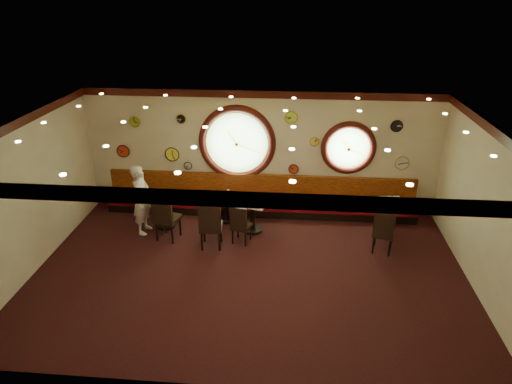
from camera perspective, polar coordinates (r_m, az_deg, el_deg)
The scene contains 50 objects.
floor at distance 9.74m, azimuth -0.84°, elevation -10.01°, with size 9.00×6.00×0.00m, color black.
ceiling at distance 8.35m, azimuth -0.98°, elevation 8.39°, with size 9.00×6.00×0.02m, color gold.
wall_back at distance 11.68m, azimuth 0.58°, elevation 4.93°, with size 9.00×0.02×3.20m, color beige.
wall_front at distance 6.39m, azimuth -3.69°, elevation -13.39°, with size 9.00×0.02×3.20m, color beige.
wall_left at distance 10.36m, azimuth -26.50°, elevation -0.42°, with size 0.02×6.00×3.20m, color beige.
wall_right at distance 9.61m, azimuth 26.88°, elevation -2.38°, with size 0.02×6.00×3.20m, color beige.
molding_back at distance 11.22m, azimuth 0.60°, elevation 12.13°, with size 9.00×0.10×0.18m, color #370D0A.
molding_front at distance 5.63m, azimuth -4.03°, elevation -0.87°, with size 9.00×0.10×0.18m, color #370D0A.
molding_left at distance 9.86m, azimuth -27.89°, elevation 7.55°, with size 0.10×6.00×0.18m, color #370D0A.
molding_right at distance 9.08m, azimuth 28.39°, elevation 6.17°, with size 0.10×6.00×0.18m, color #370D0A.
banquette_base at distance 12.02m, azimuth 0.45°, elevation -2.27°, with size 8.00×0.55×0.20m, color black.
banquette_seat at distance 11.91m, azimuth 0.45°, elevation -1.20°, with size 8.00×0.55×0.30m, color #5B0710.
banquette_back at distance 11.94m, azimuth 0.55°, elevation 0.99°, with size 8.00×0.10×0.55m, color #660D08.
porthole_left_glass at distance 11.66m, azimuth -2.37°, elevation 6.16°, with size 1.66×1.66×0.02m, color #93CC7A.
porthole_left_frame at distance 11.64m, azimuth -2.38°, elevation 6.14°, with size 1.98×1.98×0.18m, color #370D0A.
porthole_left_ring at distance 11.61m, azimuth -2.40°, elevation 6.09°, with size 1.61×1.61×0.03m, color gold.
porthole_right_glass at distance 11.66m, azimuth 11.48°, elevation 5.44°, with size 1.10×1.10×0.02m, color #93CC7A.
porthole_right_frame at distance 11.65m, azimuth 11.48°, elevation 5.41°, with size 1.38×1.38×0.18m, color #370D0A.
porthole_right_ring at distance 11.62m, azimuth 11.50°, elevation 5.36°, with size 1.09×1.09×0.03m, color gold.
wall_clock_0 at distance 12.08m, azimuth -14.91°, elevation 8.50°, with size 0.26×0.26×0.03m, color #8EB624.
wall_clock_1 at distance 12.45m, azimuth -16.25°, elevation 4.94°, with size 0.32×0.32×0.03m, color red.
wall_clock_2 at distance 12.06m, azimuth -10.43°, elevation 4.66°, with size 0.36×0.36×0.03m, color yellow.
wall_clock_3 at distance 11.71m, azimuth -9.35°, elevation 9.01°, with size 0.24×0.24×0.03m, color black.
wall_clock_4 at distance 12.07m, azimuth -8.48°, elevation 3.29°, with size 0.20×0.20×0.03m, color silver.
wall_clock_5 at distance 11.76m, azimuth 4.70°, elevation 2.89°, with size 0.24×0.24×0.03m, color red.
wall_clock_6 at distance 11.51m, azimuth 7.33°, elevation 6.27°, with size 0.22×0.22×0.03m, color #E2C54B.
wall_clock_7 at distance 11.98m, azimuth 17.78°, elevation 3.46°, with size 0.34×0.34×0.03m, color silver.
wall_clock_8 at distance 11.33m, azimuth 4.42°, elevation 9.27°, with size 0.30×0.30×0.03m, color #BADD45.
wall_clock_9 at distance 11.64m, azimuth 17.17°, elevation 7.89°, with size 0.28×0.28×0.03m, color black.
table_a at distance 11.43m, azimuth -11.29°, elevation -2.05°, with size 0.90×0.90×0.79m.
table_b at distance 11.54m, azimuth -3.79°, elevation -1.79°, with size 0.72×0.72×0.66m.
table_c at distance 11.01m, azimuth -0.41°, elevation -2.45°, with size 0.93×0.93×0.83m.
table_d at distance 11.34m, azimuth 16.08°, elevation -2.68°, with size 0.83×0.83×0.83m.
chair_a at distance 10.72m, azimuth -11.36°, elevation -2.66°, with size 0.62×0.62×0.77m.
chair_b at distance 10.25m, azimuth -5.73°, elevation -3.75°, with size 0.53×0.53×0.74m.
chair_c at distance 10.46m, azimuth -2.02°, elevation -3.82°, with size 0.50×0.50×0.60m.
chair_d at distance 10.45m, azimuth 15.69°, elevation -4.48°, with size 0.55×0.55×0.66m.
condiment_a_salt at distance 11.35m, azimuth -11.95°, elevation -0.37°, with size 0.04×0.04×0.10m, color silver.
condiment_b_salt at distance 11.43m, azimuth -4.09°, elevation -0.48°, with size 0.03×0.03×0.09m, color silver.
condiment_c_salt at distance 10.90m, azimuth -0.79°, elevation -0.68°, with size 0.03×0.03×0.09m, color silver.
condiment_d_salt at distance 11.20m, azimuth 15.63°, elevation -0.96°, with size 0.03×0.03×0.09m, color silver.
condiment_a_pepper at distance 11.25m, azimuth -11.56°, elevation -0.55°, with size 0.04×0.04×0.11m, color silver.
condiment_b_pepper at distance 11.39m, azimuth -3.98°, elevation -0.55°, with size 0.03×0.03×0.10m, color silver.
condiment_c_pepper at distance 10.81m, azimuth -0.03°, elevation -0.86°, with size 0.04×0.04×0.10m, color silver.
condiment_d_pepper at distance 11.13m, azimuth 16.40°, elevation -1.16°, with size 0.04×0.04×0.11m, color silver.
condiment_a_bottle at distance 11.32m, azimuth -11.13°, elevation -0.24°, with size 0.05×0.05×0.15m, color gold.
condiment_b_bottle at distance 11.49m, azimuth -3.47°, elevation -0.09°, with size 0.05×0.05×0.17m, color gold.
condiment_c_bottle at distance 10.94m, azimuth 0.29°, elevation -0.39°, with size 0.05×0.05×0.15m, color gold.
condiment_d_bottle at distance 11.20m, azimuth 16.60°, elevation -0.86°, with size 0.05×0.05×0.16m, color gold.
waiter at distance 11.17m, azimuth -14.08°, elevation -0.91°, with size 0.63×0.41×1.72m, color white.
Camera 1 is at (0.83, -7.97, 5.52)m, focal length 32.00 mm.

